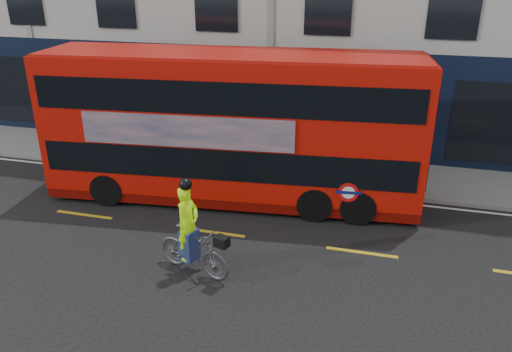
% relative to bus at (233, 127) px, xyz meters
% --- Properties ---
extents(ground, '(120.00, 120.00, 0.00)m').
position_rel_bus_xyz_m(ground, '(0.12, -3.80, -2.30)').
color(ground, black).
rests_on(ground, ground).
extents(pavement, '(60.00, 3.00, 0.12)m').
position_rel_bus_xyz_m(pavement, '(0.12, 2.70, -2.24)').
color(pavement, gray).
rests_on(pavement, ground).
extents(kerb, '(60.00, 0.12, 0.13)m').
position_rel_bus_xyz_m(kerb, '(0.12, 1.20, -2.23)').
color(kerb, slate).
rests_on(kerb, ground).
extents(road_edge_line, '(58.00, 0.10, 0.01)m').
position_rel_bus_xyz_m(road_edge_line, '(0.12, 0.90, -2.29)').
color(road_edge_line, silver).
rests_on(road_edge_line, ground).
extents(lane_dashes, '(58.00, 0.12, 0.01)m').
position_rel_bus_xyz_m(lane_dashes, '(0.12, -2.30, -2.29)').
color(lane_dashes, gold).
rests_on(lane_dashes, ground).
extents(bus, '(11.31, 3.60, 4.48)m').
position_rel_bus_xyz_m(bus, '(0.00, 0.00, 0.00)').
color(bus, '#BF1007').
rests_on(bus, ground).
extents(cyclist, '(2.07, 1.11, 2.41)m').
position_rel_bus_xyz_m(cyclist, '(0.30, -4.22, -1.50)').
color(cyclist, '#4B4D51').
rests_on(cyclist, ground).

